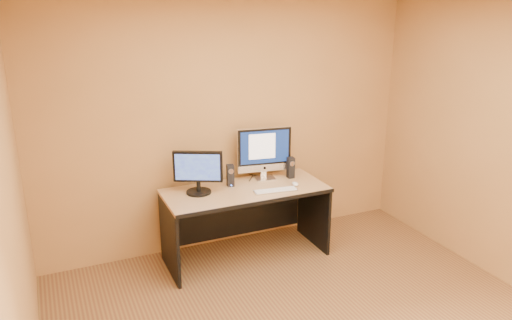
% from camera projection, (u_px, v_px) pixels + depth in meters
% --- Properties ---
extents(walls, '(4.00, 4.00, 2.60)m').
position_uv_depth(walls, '(337.00, 187.00, 3.38)').
color(walls, '#AA7944').
rests_on(walls, ground).
extents(desk, '(1.60, 0.70, 0.74)m').
position_uv_depth(desk, '(246.00, 224.00, 5.00)').
color(desk, tan).
rests_on(desk, ground).
extents(imac, '(0.59, 0.29, 0.55)m').
position_uv_depth(imac, '(265.00, 153.00, 5.10)').
color(imac, silver).
rests_on(imac, desk).
extents(second_monitor, '(0.54, 0.43, 0.42)m').
position_uv_depth(second_monitor, '(198.00, 172.00, 4.73)').
color(second_monitor, black).
rests_on(second_monitor, desk).
extents(speaker_left, '(0.08, 0.08, 0.22)m').
position_uv_depth(speaker_left, '(230.00, 175.00, 4.95)').
color(speaker_left, black).
rests_on(speaker_left, desk).
extents(speaker_right, '(0.07, 0.08, 0.22)m').
position_uv_depth(speaker_right, '(291.00, 168.00, 5.18)').
color(speaker_right, black).
rests_on(speaker_right, desk).
extents(keyboard, '(0.44, 0.17, 0.02)m').
position_uv_depth(keyboard, '(276.00, 190.00, 4.84)').
color(keyboard, silver).
rests_on(keyboard, desk).
extents(mouse, '(0.08, 0.11, 0.04)m').
position_uv_depth(mouse, '(295.00, 184.00, 4.99)').
color(mouse, white).
rests_on(mouse, desk).
extents(cable_a, '(0.12, 0.19, 0.01)m').
position_uv_depth(cable_a, '(257.00, 176.00, 5.25)').
color(cable_a, black).
rests_on(cable_a, desk).
extents(cable_b, '(0.11, 0.15, 0.01)m').
position_uv_depth(cable_b, '(251.00, 178.00, 5.19)').
color(cable_b, black).
rests_on(cable_b, desk).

